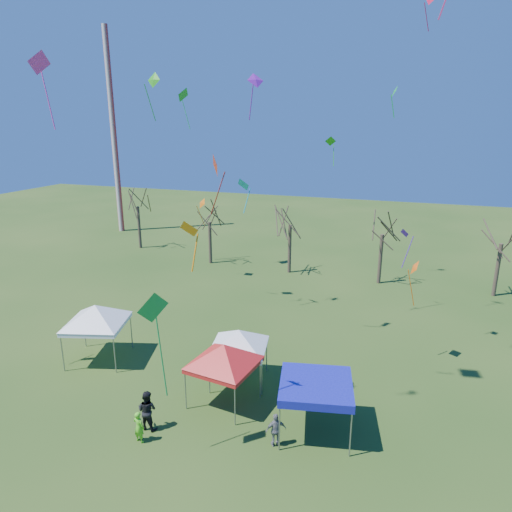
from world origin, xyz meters
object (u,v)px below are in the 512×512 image
Objects in this scene: tree_2 at (291,208)px; tree_3 at (384,216)px; person_dark at (147,410)px; tree_1 at (209,207)px; tent_white_west at (95,309)px; tree_0 at (137,191)px; tree_4 at (504,224)px; tent_blue at (316,386)px; tent_red at (224,348)px; radio_mast at (114,133)px; person_grey at (276,430)px; tent_white_mid at (239,334)px; person_green at (139,427)px.

tree_2 is 1.03× the size of tree_3.
tree_3 is 4.03× the size of person_dark.
tent_white_west is at bearing -84.80° from tree_1.
tree_1 is at bearing -15.18° from tree_0.
tree_3 is 1.00× the size of tree_4.
tent_white_west is (11.92, -22.97, -3.20)m from tree_0.
tree_0 is 2.19× the size of tent_blue.
tent_blue is (4.86, -0.77, -0.69)m from tent_red.
tree_1 is 3.84× the size of person_dark.
tree_0 reaches higher than tree_1.
radio_mast is 44.27m from person_dark.
tree_4 is at bearing -124.87° from person_dark.
tree_2 is at bearing 178.78° from tree_4.
tree_2 is 2.12× the size of tent_blue.
tree_2 is 5.11× the size of person_grey.
tree_4 reaches higher than tree_1.
tent_white_mid is at bearing -82.99° from tree_2.
tree_2 is at bearing 107.97° from tent_blue.
tent_blue is at bearing -115.48° from tree_4.
tree_0 is 36.71m from person_grey.
tree_1 is 26.75m from person_dark.
tree_2 is at bearing 96.32° from tent_red.
person_green is at bearing -108.47° from tree_3.
radio_mast is at bearing -52.01° from person_dark.
tree_3 reaches higher than person_dark.
tree_3 is 1.86× the size of tent_red.
tree_3 is (8.40, -0.33, -0.21)m from tree_2.
tree_2 is at bearing 97.01° from tent_white_mid.
tent_red reaches higher than person_grey.
tree_4 reaches higher than tent_blue.
tent_red is 2.66× the size of person_grey.
tree_3 is at bearing -7.08° from tree_0.
person_grey is at bearing -151.60° from person_green.
tree_1 is 1.70× the size of tent_white_west.
tree_0 is at bearing 174.66° from tree_4.
radio_mast is 6.48× the size of tent_blue.
tree_3 is 27.24m from person_green.
tree_0 is 32.43m from tent_red.
person_green is at bearing -155.60° from tent_blue.
radio_mast is 36.39m from tent_white_west.
tree_0 is 1.03× the size of tree_2.
tent_white_west reaches higher than tent_white_mid.
tree_4 is 4.02× the size of person_dark.
tree_4 reaches higher than tent_red.
tree_1 is 20.47m from tent_white_west.
tree_1 is at bearing 124.67° from tent_blue.
person_grey is (14.23, -24.17, -4.99)m from tree_1.
tent_white_west is 8.98m from tent_white_mid.
radio_mast is at bearing 167.01° from tree_4.
tent_red is at bearing -127.95° from person_dark.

